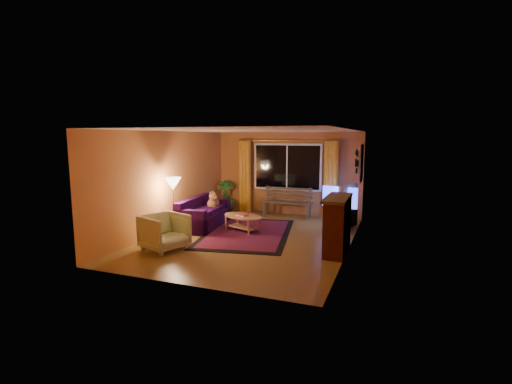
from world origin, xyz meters
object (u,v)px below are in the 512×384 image
(sofa, at_px, (204,212))
(coffee_table, at_px, (243,224))
(armchair, at_px, (165,230))
(tv_console, at_px, (343,219))
(floor_lamp, at_px, (174,206))
(bench, at_px, (287,210))

(sofa, xyz_separation_m, coffee_table, (1.16, -0.13, -0.18))
(armchair, xyz_separation_m, tv_console, (3.24, 3.27, -0.19))
(floor_lamp, relative_size, coffee_table, 1.22)
(bench, xyz_separation_m, floor_lamp, (-2.01, -2.91, 0.47))
(bench, relative_size, armchair, 1.75)
(floor_lamp, bearing_deg, bench, 55.47)
(bench, height_order, floor_lamp, floor_lamp)
(bench, bearing_deg, coffee_table, -105.65)
(bench, bearing_deg, sofa, -132.06)
(sofa, bearing_deg, tv_console, 13.72)
(sofa, bearing_deg, floor_lamp, -112.79)
(tv_console, bearing_deg, bench, 171.32)
(bench, bearing_deg, armchair, -111.38)
(armchair, xyz_separation_m, floor_lamp, (-0.51, 1.13, 0.27))
(coffee_table, bearing_deg, sofa, 173.48)
(armchair, height_order, tv_console, armchair)
(bench, distance_m, sofa, 2.60)
(coffee_table, bearing_deg, bench, 75.41)
(coffee_table, xyz_separation_m, tv_console, (2.28, 1.31, 0.02))
(sofa, distance_m, armchair, 2.10)
(armchair, relative_size, coffee_table, 0.73)
(armchair, distance_m, tv_console, 4.60)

